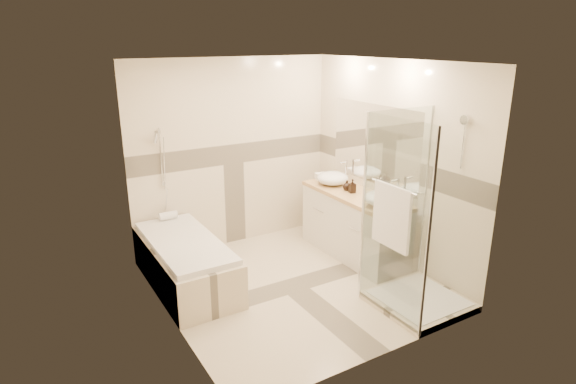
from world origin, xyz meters
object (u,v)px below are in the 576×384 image
vessel_sink_far (383,198)px  amenity_bottle_b (347,185)px  bathtub (185,260)px  shower_enclosure (409,262)px  vanity (354,224)px  amenity_bottle_a (352,186)px  vessel_sink_near (333,178)px

vessel_sink_far → amenity_bottle_b: vessel_sink_far is taller
bathtub → amenity_bottle_b: 2.22m
amenity_bottle_b → shower_enclosure: bearing=-100.8°
vanity → shower_enclosure: size_ratio=0.79×
vanity → amenity_bottle_a: 0.51m
vanity → vessel_sink_far: vessel_sink_far is taller
amenity_bottle_a → amenity_bottle_b: amenity_bottle_a is taller
vanity → vessel_sink_far: size_ratio=3.74×
bathtub → vessel_sink_far: size_ratio=3.92×
vanity → vessel_sink_far: bearing=-92.2°
vanity → amenity_bottle_b: bearing=97.3°
vessel_sink_near → vessel_sink_far: vessel_sink_far is taller
bathtub → vanity: bearing=-9.2°
vessel_sink_far → amenity_bottle_b: bearing=90.0°
vanity → amenity_bottle_a: amenity_bottle_a is taller
vessel_sink_far → amenity_bottle_b: (0.00, 0.68, -0.02)m
amenity_bottle_a → vessel_sink_near: bearing=90.0°
bathtub → vessel_sink_near: vessel_sink_near is taller
vessel_sink_near → amenity_bottle_a: 0.42m
vessel_sink_near → shower_enclosure: bearing=-98.9°
vessel_sink_near → vessel_sink_far: bearing=-90.0°
vanity → vessel_sink_far: 0.73m
vessel_sink_far → amenity_bottle_a: 0.57m
vessel_sink_near → amenity_bottle_b: bearing=-90.0°
vanity → amenity_bottle_a: bearing=113.7°
bathtub → amenity_bottle_a: (2.13, -0.30, 0.63)m
bathtub → amenity_bottle_b: amenity_bottle_b is taller
vessel_sink_near → vessel_sink_far: 0.99m
vessel_sink_near → amenity_bottle_a: size_ratio=2.45×
shower_enclosure → amenity_bottle_b: size_ratio=15.57×
shower_enclosure → amenity_bottle_a: size_ratio=11.73×
vanity → vessel_sink_far: (-0.02, -0.53, 0.51)m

